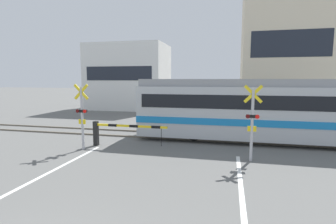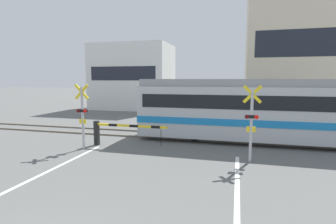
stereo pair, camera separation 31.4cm
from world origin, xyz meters
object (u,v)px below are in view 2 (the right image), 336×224
(commuter_train, at_px, (293,109))
(pedestrian, at_px, (199,109))
(crossing_barrier_far, at_px, (228,116))
(crossing_signal_left, at_px, (83,114))
(crossing_barrier_near, at_px, (113,130))
(crossing_signal_right, at_px, (251,120))

(commuter_train, distance_m, pedestrian, 7.41)
(crossing_barrier_far, relative_size, crossing_signal_left, 1.22)
(commuter_train, height_order, pedestrian, commuter_train)
(crossing_barrier_far, bearing_deg, commuter_train, -44.58)
(commuter_train, xyz_separation_m, crossing_signal_left, (-9.06, -3.49, -0.07))
(crossing_barrier_near, height_order, pedestrian, pedestrian)
(pedestrian, bearing_deg, commuter_train, -45.27)
(crossing_barrier_near, bearing_deg, crossing_signal_left, -143.16)
(crossing_barrier_far, height_order, crossing_signal_left, crossing_signal_left)
(commuter_train, distance_m, crossing_barrier_near, 8.51)
(commuter_train, relative_size, crossing_barrier_far, 4.22)
(crossing_barrier_far, xyz_separation_m, crossing_signal_right, (1.04, -6.53, 0.81))
(commuter_train, bearing_deg, crossing_barrier_near, -161.34)
(commuter_train, height_order, crossing_signal_right, commuter_train)
(crossing_barrier_far, bearing_deg, pedestrian, 133.75)
(crossing_signal_right, xyz_separation_m, pedestrian, (-3.15, 8.73, -0.63))
(commuter_train, xyz_separation_m, pedestrian, (-5.19, 5.24, -0.70))
(crossing_signal_left, distance_m, pedestrian, 9.57)
(crossing_signal_right, relative_size, pedestrian, 1.74)
(crossing_signal_right, bearing_deg, crossing_signal_left, 180.00)
(commuter_train, distance_m, crossing_signal_left, 9.71)
(crossing_signal_right, bearing_deg, crossing_barrier_far, 99.06)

